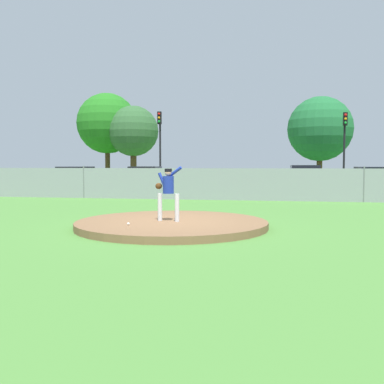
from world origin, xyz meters
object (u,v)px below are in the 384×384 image
object	(u,v)px
parked_car_white	(76,180)
traffic_light_far	(345,138)
traffic_light_near	(160,137)
parked_car_champagne	(145,181)
pitcher_youth	(168,189)
parked_car_navy	(304,181)
traffic_cone_orange	(186,193)
parked_car_teal	(373,182)
baseball	(128,224)

from	to	relation	value
parked_car_white	traffic_light_far	distance (m)	18.39
traffic_light_near	parked_car_champagne	bearing A→B (deg)	-87.67
pitcher_youth	parked_car_champagne	distance (m)	15.18
parked_car_navy	parked_car_white	world-z (taller)	parked_car_navy
traffic_cone_orange	traffic_light_far	size ratio (longest dim) A/B	0.10
traffic_cone_orange	parked_car_teal	bearing A→B (deg)	15.76
parked_car_white	baseball	bearing A→B (deg)	-60.13
parked_car_champagne	traffic_light_far	world-z (taller)	traffic_light_far
pitcher_youth	parked_car_white	distance (m)	17.30
traffic_cone_orange	traffic_light_near	xyz separation A→B (m)	(-3.39, 7.14, 3.55)
parked_car_champagne	traffic_cone_orange	xyz separation A→B (m)	(3.22, -2.81, -0.56)
baseball	parked_car_white	xyz separation A→B (m)	(-8.81, 15.34, 0.56)
baseball	traffic_light_near	bearing A→B (deg)	102.21
baseball	parked_car_navy	world-z (taller)	parked_car_navy
traffic_light_far	parked_car_navy	bearing A→B (deg)	-122.96
baseball	parked_car_white	world-z (taller)	parked_car_white
baseball	traffic_light_near	xyz separation A→B (m)	(-4.26, 19.68, 3.57)
traffic_cone_orange	traffic_light_near	bearing A→B (deg)	115.41
pitcher_youth	parked_car_white	world-z (taller)	pitcher_youth
traffic_cone_orange	traffic_light_far	xyz separation A→B (m)	(9.56, 7.66, 3.39)
baseball	traffic_light_far	world-z (taller)	traffic_light_far
parked_car_navy	traffic_cone_orange	bearing A→B (deg)	-154.76
parked_car_champagne	traffic_light_far	size ratio (longest dim) A/B	0.79
parked_car_champagne	baseball	bearing A→B (deg)	-75.11
parked_car_white	traffic_light_near	world-z (taller)	traffic_light_near
parked_car_champagne	parked_car_teal	size ratio (longest dim) A/B	0.91
parked_car_champagne	parked_car_white	bearing A→B (deg)	-179.93
parked_car_white	parked_car_teal	distance (m)	18.40
parked_car_white	traffic_light_near	size ratio (longest dim) A/B	0.74
parked_car_teal	traffic_cone_orange	xyz separation A→B (m)	(-10.46, -2.95, -0.56)
parked_car_navy	pitcher_youth	bearing A→B (deg)	-108.41
parked_car_navy	parked_car_champagne	bearing A→B (deg)	-178.20
parked_car_white	traffic_light_near	distance (m)	6.97
parked_car_champagne	parked_car_navy	distance (m)	9.83
pitcher_youth	parked_car_teal	distance (m)	16.91
parked_car_white	traffic_light_near	xyz separation A→B (m)	(4.55, 4.34, 3.01)
pitcher_youth	parked_car_navy	distance (m)	15.44
baseball	traffic_cone_orange	size ratio (longest dim) A/B	0.13
traffic_cone_orange	traffic_light_near	world-z (taller)	traffic_light_near
parked_car_champagne	traffic_light_far	bearing A→B (deg)	20.81
parked_car_navy	traffic_cone_orange	distance (m)	7.34
baseball	parked_car_white	bearing A→B (deg)	119.87
traffic_cone_orange	baseball	bearing A→B (deg)	-86.06
pitcher_youth	traffic_light_far	xyz separation A→B (m)	(7.82, 19.20, 2.49)
pitcher_youth	baseball	world-z (taller)	pitcher_youth
parked_car_navy	parked_car_teal	distance (m)	3.85
parked_car_navy	parked_car_white	bearing A→B (deg)	-178.76
traffic_light_far	traffic_light_near	bearing A→B (deg)	-177.70
traffic_cone_orange	traffic_light_far	world-z (taller)	traffic_light_far
parked_car_teal	traffic_light_near	distance (m)	14.78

